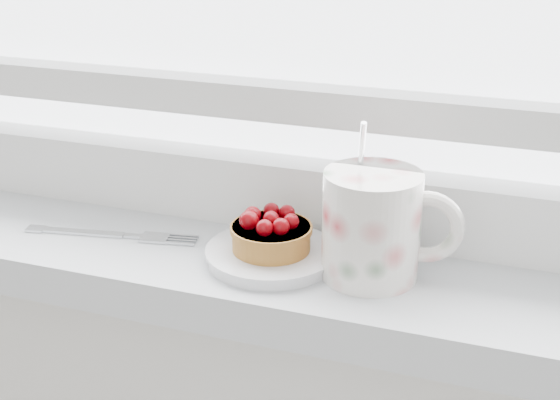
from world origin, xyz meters
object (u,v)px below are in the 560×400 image
at_px(fork, 110,234).
at_px(floral_mug, 375,223).
at_px(raspberry_tart, 271,233).
at_px(saucer, 271,255).

bearing_deg(fork, floral_mug, 1.29).
bearing_deg(floral_mug, raspberry_tart, -178.14).
distance_m(saucer, fork, 0.17).
distance_m(saucer, floral_mug, 0.11).
bearing_deg(raspberry_tart, saucer, 29.65).
xyz_separation_m(raspberry_tart, floral_mug, (0.10, 0.00, 0.02)).
relative_size(saucer, fork, 0.69).
distance_m(saucer, raspberry_tart, 0.02).
relative_size(saucer, floral_mug, 0.88).
bearing_deg(floral_mug, fork, -178.71).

